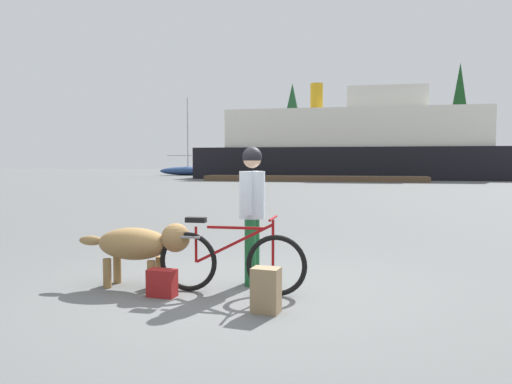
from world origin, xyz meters
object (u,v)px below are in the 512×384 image
at_px(bicycle, 230,261).
at_px(backpack, 266,290).
at_px(person_cyclist, 252,202).
at_px(handbag_pannier, 162,283).
at_px(ferry_boat, 355,145).
at_px(sailboat_moored, 188,170).
at_px(dog, 140,244).

distance_m(bicycle, backpack, 0.84).
distance_m(person_cyclist, backpack, 1.44).
height_order(handbag_pannier, ferry_boat, ferry_boat).
height_order(ferry_boat, sailboat_moored, ferry_boat).
bearing_deg(ferry_boat, handbag_pannier, -92.44).
relative_size(handbag_pannier, sailboat_moored, 0.04).
distance_m(handbag_pannier, ferry_boat, 38.69).
bearing_deg(sailboat_moored, person_cyclist, -69.25).
relative_size(bicycle, dog, 1.22).
distance_m(person_cyclist, dog, 1.46).
bearing_deg(ferry_boat, dog, -93.10).
bearing_deg(ferry_boat, sailboat_moored, 161.22).
xyz_separation_m(person_cyclist, handbag_pannier, (-0.88, -0.78, -0.88)).
xyz_separation_m(person_cyclist, backpack, (0.39, -1.12, -0.80)).
bearing_deg(backpack, ferry_boat, 89.45).
xyz_separation_m(dog, ferry_boat, (2.07, 38.21, 2.33)).
relative_size(person_cyclist, dog, 1.18).
height_order(bicycle, ferry_boat, ferry_boat).
xyz_separation_m(handbag_pannier, sailboat_moored, (-15.66, 44.45, 0.36)).
xyz_separation_m(backpack, sailboat_moored, (-16.93, 44.79, 0.28)).
height_order(bicycle, person_cyclist, person_cyclist).
relative_size(person_cyclist, handbag_pannier, 5.37).
bearing_deg(backpack, handbag_pannier, 165.07).
bearing_deg(bicycle, handbag_pannier, -158.27).
xyz_separation_m(bicycle, handbag_pannier, (-0.72, -0.29, -0.23)).
distance_m(bicycle, person_cyclist, 0.83).
bearing_deg(sailboat_moored, backpack, -69.29).
bearing_deg(dog, ferry_boat, 86.90).
distance_m(dog, backpack, 1.85).
bearing_deg(sailboat_moored, handbag_pannier, -70.59).
height_order(backpack, handbag_pannier, backpack).
bearing_deg(handbag_pannier, sailboat_moored, 109.41).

